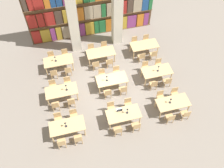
{
  "coord_description": "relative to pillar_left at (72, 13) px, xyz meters",
  "views": [
    {
      "loc": [
        -2.32,
        -9.23,
        12.53
      ],
      "look_at": [
        0.0,
        -0.25,
        0.69
      ],
      "focal_mm": 40.0,
      "sensor_mm": 36.0,
      "label": 1
    }
  ],
  "objects": [
    {
      "name": "reading_table_5",
      "position": [
        4.47,
        -4.12,
        -2.32
      ],
      "size": [
        1.88,
        0.93,
        0.77
      ],
      "color": "tan",
      "rests_on": "ground_plane"
    },
    {
      "name": "chair_20",
      "position": [
        4.0,
        -4.87,
        -2.54
      ],
      "size": [
        0.42,
        0.4,
        0.86
      ],
      "color": "tan",
      "rests_on": "ground_plane"
    },
    {
      "name": "chair_19",
      "position": [
        2.07,
        -3.3,
        -2.54
      ],
      "size": [
        0.42,
        0.4,
        0.86
      ],
      "rotation": [
        0.0,
        0.0,
        3.14
      ],
      "color": "tan",
      "rests_on": "ground_plane"
    },
    {
      "name": "chair_34",
      "position": [
        4.91,
        -2.44,
        -2.54
      ],
      "size": [
        0.42,
        0.4,
        0.86
      ],
      "color": "tan",
      "rests_on": "ground_plane"
    },
    {
      "name": "chair_31",
      "position": [
        1.84,
        -0.89,
        -2.54
      ],
      "size": [
        0.42,
        0.4,
        0.86
      ],
      "rotation": [
        0.0,
        0.0,
        3.14
      ],
      "color": "tan",
      "rests_on": "ground_plane"
    },
    {
      "name": "laptop",
      "position": [
        1.39,
        -6.33,
        -2.2
      ],
      "size": [
        0.32,
        0.22,
        0.21
      ],
      "rotation": [
        0.0,
        0.0,
        3.14
      ],
      "color": "silver",
      "rests_on": "reading_table_1"
    },
    {
      "name": "chair_33",
      "position": [
        4.04,
        -0.94,
        -2.54
      ],
      "size": [
        0.42,
        0.4,
        0.86
      ],
      "rotation": [
        0.0,
        0.0,
        3.14
      ],
      "color": "tan",
      "rests_on": "ground_plane"
    },
    {
      "name": "reading_table_2",
      "position": [
        4.5,
        -6.58,
        -2.32
      ],
      "size": [
        1.88,
        0.93,
        0.77
      ],
      "color": "tan",
      "rests_on": "ground_plane"
    },
    {
      "name": "reading_table_6",
      "position": [
        -1.42,
        -1.69,
        -2.32
      ],
      "size": [
        1.88,
        0.93,
        0.77
      ],
      "color": "tan",
      "rests_on": "ground_plane"
    },
    {
      "name": "chair_21",
      "position": [
        4.0,
        -3.37,
        -2.54
      ],
      "size": [
        0.42,
        0.4,
        0.86
      ],
      "rotation": [
        0.0,
        0.0,
        3.14
      ],
      "color": "tan",
      "rests_on": "ground_plane"
    },
    {
      "name": "chair_24",
      "position": [
        -1.85,
        -2.44,
        -2.54
      ],
      "size": [
        0.42,
        0.4,
        0.86
      ],
      "color": "tan",
      "rests_on": "ground_plane"
    },
    {
      "name": "chair_8",
      "position": [
        4.08,
        -7.33,
        -2.54
      ],
      "size": [
        0.42,
        0.4,
        0.86
      ],
      "color": "tan",
      "rests_on": "ground_plane"
    },
    {
      "name": "desk_lamp_0",
      "position": [
        -1.6,
        -6.58,
        -1.97
      ],
      "size": [
        0.14,
        0.14,
        0.4
      ],
      "color": "#232328",
      "rests_on": "reading_table_0"
    },
    {
      "name": "chair_27",
      "position": [
        -0.92,
        -0.95,
        -2.54
      ],
      "size": [
        0.42,
        0.4,
        0.86
      ],
      "rotation": [
        0.0,
        0.0,
        3.14
      ],
      "color": "tan",
      "rests_on": "ground_plane"
    },
    {
      "name": "desk_lamp_2",
      "position": [
        4.32,
        -6.55,
        -1.97
      ],
      "size": [
        0.14,
        0.14,
        0.39
      ],
      "color": "#232328",
      "rests_on": "reading_table_2"
    },
    {
      "name": "reading_table_1",
      "position": [
        1.56,
        -6.6,
        -2.32
      ],
      "size": [
        1.88,
        0.93,
        0.77
      ],
      "color": "tan",
      "rests_on": "ground_plane"
    },
    {
      "name": "desk_lamp_3",
      "position": [
        -1.22,
        -4.19,
        -1.91
      ],
      "size": [
        0.14,
        0.14,
        0.48
      ],
      "color": "#232328",
      "rests_on": "reading_table_3"
    },
    {
      "name": "reading_table_3",
      "position": [
        -1.54,
        -4.15,
        -2.32
      ],
      "size": [
        1.88,
        0.93,
        0.77
      ],
      "color": "tan",
      "rests_on": "ground_plane"
    },
    {
      "name": "chair_15",
      "position": [
        -1.1,
        -3.4,
        -2.54
      ],
      "size": [
        0.42,
        0.4,
        0.86
      ],
      "rotation": [
        0.0,
        0.0,
        3.14
      ],
      "color": "tan",
      "rests_on": "ground_plane"
    },
    {
      "name": "chair_10",
      "position": [
        5.0,
        -7.33,
        -2.54
      ],
      "size": [
        0.42,
        0.4,
        0.86
      ],
      "color": "tan",
      "rests_on": "ground_plane"
    },
    {
      "name": "chair_2",
      "position": [
        -1.11,
        -7.31,
        -2.54
      ],
      "size": [
        0.42,
        0.4,
        0.86
      ],
      "color": "tan",
      "rests_on": "ground_plane"
    },
    {
      "name": "chair_25",
      "position": [
        -1.85,
        -0.95,
        -2.54
      ],
      "size": [
        0.42,
        0.4,
        0.86
      ],
      "rotation": [
        0.0,
        0.0,
        3.14
      ],
      "color": "tan",
      "rests_on": "ground_plane"
    },
    {
      "name": "reading_table_4",
      "position": [
        1.56,
        -4.05,
        -2.32
      ],
      "size": [
        1.88,
        0.93,
        0.77
      ],
      "color": "tan",
      "rests_on": "ground_plane"
    },
    {
      "name": "chair_11",
      "position": [
        5.0,
        -5.83,
        -2.54
      ],
      "size": [
        0.42,
        0.4,
        0.86
      ],
      "rotation": [
        0.0,
        0.0,
        3.14
      ],
      "color": "tan",
      "rests_on": "ground_plane"
    },
    {
      "name": "chair_7",
      "position": [
        2.08,
        -5.85,
        -2.54
      ],
      "size": [
        0.42,
        0.4,
        0.86
      ],
      "rotation": [
        0.0,
        0.0,
        3.14
      ],
      "color": "tan",
      "rests_on": "ground_plane"
    },
    {
      "name": "reading_table_0",
      "position": [
        -1.55,
        -6.56,
        -2.32
      ],
      "size": [
        1.88,
        0.93,
        0.77
      ],
      "color": "tan",
      "rests_on": "ground_plane"
    },
    {
      "name": "chair_35",
      "position": [
        4.91,
        -0.94,
        -2.54
      ],
      "size": [
        0.42,
        0.4,
        0.86
      ],
      "rotation": [
        0.0,
        0.0,
        3.14
      ],
      "color": "tan",
      "rests_on": "ground_plane"
    },
    {
      "name": "pillar_center",
      "position": [
        2.97,
        0.0,
        0.0
      ],
      "size": [
        0.64,
        0.64,
        6.0
      ],
      "color": "beige",
      "rests_on": "ground_plane"
    },
    {
      "name": "chair_14",
      "position": [
        -1.1,
        -4.9,
        -2.54
      ],
      "size": [
        0.42,
        0.4,
        0.86
      ],
      "color": "tan",
      "rests_on": "ground_plane"
    },
    {
      "name": "chair_30",
      "position": [
        1.84,
        -2.39,
        -2.54
      ],
      "size": [
        0.42,
        0.4,
        0.86
      ],
      "color": "tan",
      "rests_on": "ground_plane"
    },
    {
      "name": "chair_22",
      "position": [
        4.91,
        -4.87,
        -2.54
      ],
      "size": [
        0.42,
        0.4,
        0.86
      ],
      "color": "tan",
      "rests_on": "ground_plane"
    },
    {
      "name": "pillar_left",
      "position": [
        0.0,
        0.0,
        0.0
      ],
      "size": [
        0.64,
        0.64,
        6.0
      ],
      "color": "beige",
      "rests_on": "ground_plane"
    },
    {
      "name": "desk_lamp_5",
      "position": [
        4.51,
        -4.14,
        -1.92
      ],
      "size": [
        0.14,
        0.14,
        0.46
      ],
      "color": "#232328",
      "rests_on": "reading_table_5"
    },
    {
      "name": "chair_18",
      "position": [
        2.07,
        -4.8,
        -2.54
      ],
      "size": [
        0.42,
        0.4,
        0.86
      ],
      "color": "tan",
      "rests_on": "ground_plane"
    },
    {
      "name": "chair_6",
      "position": [
        2.08,
        -7.35,
        -2.54
      ],
      "size": [
        0.42,
        0.4,
        0.86
      ],
      "color": "tan",
      "rests_on": "ground_plane"
    },
    {
      "name": "chair_26",
      "position": [
        -0.92,
        -2.44,
        -2.54
      ],
      "size": [
        0.42,
        0.4,
        0.86
      ],
      "color": "tan",
      "rests_on": "ground_plane"
    },
    {
      "name": "chair_4",
      "position": [
        1.05,
        -7.35,
        -2.54
      ],
      "size": [
        0.42,
        0.4,
        0.86
      ],
      "color": "tan",
      "rests_on": "ground_plane"
    },
    {
      "name": "chair_13",
      "position": [
        -2.02,
        -3.4,
        -2.54
      ],
      "size": [
        0.42,
        0.4,
        0.86
      ],
      "rotation": [
        0.0,
        0.0,
        3.14
      ],
      "color": "tan",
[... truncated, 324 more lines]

